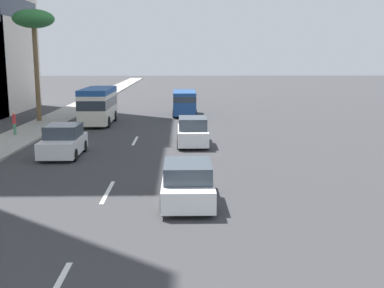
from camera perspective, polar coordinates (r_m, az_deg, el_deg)
The scene contains 11 objects.
ground_plane at distance 37.32m, azimuth -5.89°, elevation 2.23°, with size 198.00×198.00×0.00m, color #38383A.
sidewalk_right at distance 38.71m, azimuth -17.48°, elevation 2.21°, with size 162.00×3.02×0.15m, color #9E9B93.
lane_stripe_mid at distance 19.26m, azimuth -10.12°, elevation -5.70°, with size 3.20×0.16×0.01m, color silver.
lane_stripe_far at distance 30.59m, azimuth -6.86°, elevation 0.40°, with size 3.20×0.16×0.01m, color silver.
car_lead at distance 26.54m, azimuth -15.23°, elevation 0.30°, with size 4.03×1.94×1.70m.
minibus_second at distance 38.52m, azimuth -11.23°, elevation 4.71°, with size 6.45×2.30×2.87m.
car_third at distance 28.80m, azimuth 0.07°, elevation 1.46°, with size 4.25×1.87×1.72m.
van_fourth at distance 43.47m, azimuth -0.91°, elevation 5.13°, with size 5.34×2.13×2.21m.
car_fifth at distance 17.47m, azimuth -0.54°, elevation -4.73°, with size 4.20×1.91×1.54m.
pedestrian_mid_block at distance 33.86m, azimuth -20.62°, elevation 2.47°, with size 0.37×0.29×1.56m.
palm_tree at distance 40.54m, azimuth -18.53°, elevation 13.73°, with size 3.25×3.25×8.85m.
Camera 1 is at (-5.33, -2.92, 5.32)m, focal length 44.28 mm.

